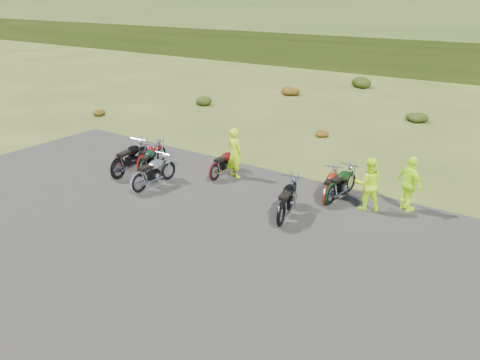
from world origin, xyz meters
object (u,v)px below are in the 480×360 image
Objects in this scene: motorcycle_3 at (140,194)px; motorcycle_7 at (330,205)px; motorcycle_0 at (119,180)px; person_middle at (235,154)px.

motorcycle_7 is at bearing -63.24° from motorcycle_3.
motorcycle_0 is 4.26m from person_middle.
motorcycle_0 is 1.61m from motorcycle_3.
motorcycle_3 is at bearing 120.50° from motorcycle_7.
person_middle is (1.74, 3.04, 0.91)m from motorcycle_3.
motorcycle_7 is (7.15, 2.31, 0.00)m from motorcycle_0.
motorcycle_3 is at bearing 75.04° from person_middle.
motorcycle_0 reaches higher than motorcycle_7.
motorcycle_7 is at bearing -80.61° from motorcycle_0.
motorcycle_0 is 1.12× the size of motorcycle_7.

